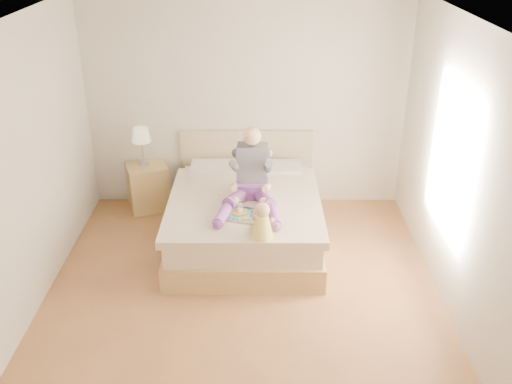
{
  "coord_description": "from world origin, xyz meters",
  "views": [
    {
      "loc": [
        0.15,
        -4.78,
        3.49
      ],
      "look_at": [
        0.13,
        0.69,
        0.81
      ],
      "focal_mm": 40.0,
      "sensor_mm": 36.0,
      "label": 1
    }
  ],
  "objects_px": {
    "bed": "(245,215)",
    "tray": "(247,214)",
    "adult": "(251,181)",
    "nightstand": "(148,187)",
    "baby": "(262,223)"
  },
  "relations": [
    {
      "from": "bed",
      "to": "baby",
      "type": "bearing_deg",
      "value": -79.21
    },
    {
      "from": "nightstand",
      "to": "tray",
      "type": "relative_size",
      "value": 1.22
    },
    {
      "from": "bed",
      "to": "nightstand",
      "type": "xyz_separation_m",
      "value": [
        -1.28,
        0.79,
        -0.02
      ]
    },
    {
      "from": "bed",
      "to": "baby",
      "type": "height_order",
      "value": "bed"
    },
    {
      "from": "tray",
      "to": "adult",
      "type": "bearing_deg",
      "value": 101.37
    },
    {
      "from": "bed",
      "to": "baby",
      "type": "distance_m",
      "value": 1.11
    },
    {
      "from": "bed",
      "to": "tray",
      "type": "height_order",
      "value": "bed"
    },
    {
      "from": "adult",
      "to": "baby",
      "type": "xyz_separation_m",
      "value": [
        0.11,
        -0.79,
        -0.09
      ]
    },
    {
      "from": "bed",
      "to": "adult",
      "type": "distance_m",
      "value": 0.58
    },
    {
      "from": "bed",
      "to": "tray",
      "type": "xyz_separation_m",
      "value": [
        0.03,
        -0.58,
        0.32
      ]
    },
    {
      "from": "nightstand",
      "to": "adult",
      "type": "xyz_separation_m",
      "value": [
        1.35,
        -1.0,
        0.55
      ]
    },
    {
      "from": "adult",
      "to": "nightstand",
      "type": "bearing_deg",
      "value": 146.76
    },
    {
      "from": "bed",
      "to": "adult",
      "type": "bearing_deg",
      "value": -69.91
    },
    {
      "from": "bed",
      "to": "adult",
      "type": "xyz_separation_m",
      "value": [
        0.07,
        -0.2,
        0.54
      ]
    },
    {
      "from": "baby",
      "to": "tray",
      "type": "bearing_deg",
      "value": 94.81
    }
  ]
}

